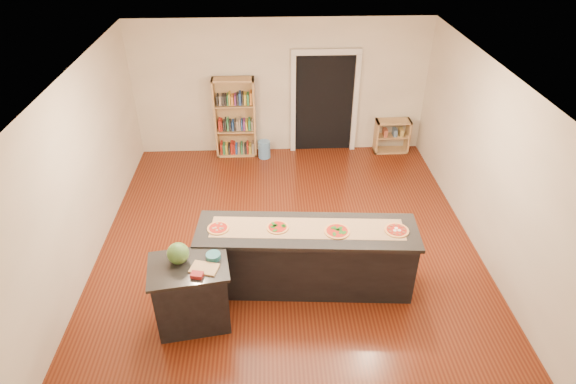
{
  "coord_description": "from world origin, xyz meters",
  "views": [
    {
      "loc": [
        -0.27,
        -5.89,
        4.95
      ],
      "look_at": [
        0.0,
        0.2,
        1.0
      ],
      "focal_mm": 30.0,
      "sensor_mm": 36.0,
      "label": 1
    }
  ],
  "objects_px": {
    "side_counter": "(192,294)",
    "watermelon": "(178,253)",
    "bookshelf": "(235,118)",
    "kitchen_island": "(306,257)",
    "low_shelf": "(392,136)",
    "waste_bin": "(264,149)"
  },
  "relations": [
    {
      "from": "kitchen_island",
      "to": "waste_bin",
      "type": "relative_size",
      "value": 8.15
    },
    {
      "from": "kitchen_island",
      "to": "low_shelf",
      "type": "height_order",
      "value": "kitchen_island"
    },
    {
      "from": "kitchen_island",
      "to": "side_counter",
      "type": "xyz_separation_m",
      "value": [
        -1.52,
        -0.64,
        -0.01
      ]
    },
    {
      "from": "side_counter",
      "to": "watermelon",
      "type": "relative_size",
      "value": 3.6
    },
    {
      "from": "kitchen_island",
      "to": "waste_bin",
      "type": "distance_m",
      "value": 3.93
    },
    {
      "from": "bookshelf",
      "to": "watermelon",
      "type": "relative_size",
      "value": 6.18
    },
    {
      "from": "side_counter",
      "to": "low_shelf",
      "type": "relative_size",
      "value": 1.35
    },
    {
      "from": "kitchen_island",
      "to": "waste_bin",
      "type": "bearing_deg",
      "value": 102.68
    },
    {
      "from": "kitchen_island",
      "to": "low_shelf",
      "type": "distance_m",
      "value": 4.57
    },
    {
      "from": "kitchen_island",
      "to": "bookshelf",
      "type": "xyz_separation_m",
      "value": [
        -1.18,
        4.03,
        0.34
      ]
    },
    {
      "from": "low_shelf",
      "to": "waste_bin",
      "type": "distance_m",
      "value": 2.75
    },
    {
      "from": "low_shelf",
      "to": "waste_bin",
      "type": "height_order",
      "value": "low_shelf"
    },
    {
      "from": "kitchen_island",
      "to": "low_shelf",
      "type": "bearing_deg",
      "value": 65.92
    },
    {
      "from": "side_counter",
      "to": "bookshelf",
      "type": "relative_size",
      "value": 0.58
    },
    {
      "from": "kitchen_island",
      "to": "watermelon",
      "type": "bearing_deg",
      "value": -157.07
    },
    {
      "from": "kitchen_island",
      "to": "watermelon",
      "type": "distance_m",
      "value": 1.83
    },
    {
      "from": "bookshelf",
      "to": "low_shelf",
      "type": "height_order",
      "value": "bookshelf"
    },
    {
      "from": "low_shelf",
      "to": "watermelon",
      "type": "bearing_deg",
      "value": -129.54
    },
    {
      "from": "low_shelf",
      "to": "waste_bin",
      "type": "bearing_deg",
      "value": -176.79
    },
    {
      "from": "side_counter",
      "to": "watermelon",
      "type": "bearing_deg",
      "value": 137.4
    },
    {
      "from": "waste_bin",
      "to": "watermelon",
      "type": "height_order",
      "value": "watermelon"
    },
    {
      "from": "watermelon",
      "to": "waste_bin",
      "type": "bearing_deg",
      "value": 76.71
    }
  ]
}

